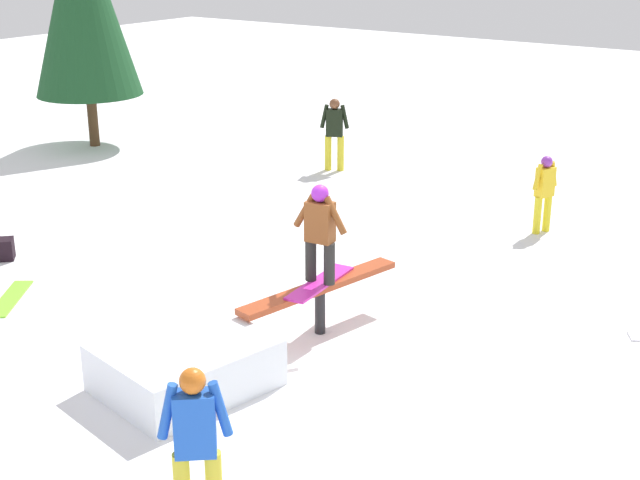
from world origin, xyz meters
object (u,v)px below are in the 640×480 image
at_px(main_rider_on_rail, 320,236).
at_px(rail_feature, 320,291).
at_px(bystander_yellow, 544,190).
at_px(bystander_black, 334,130).
at_px(backpack_on_snow, 6,249).
at_px(loose_snowboard_lime, 10,298).
at_px(bystander_blue, 196,441).

bearing_deg(main_rider_on_rail, rail_feature, 0.00).
relative_size(rail_feature, bystander_yellow, 1.89).
bearing_deg(bystander_yellow, main_rider_on_rail, 12.65).
height_order(bystander_black, backpack_on_snow, bystander_black).
relative_size(loose_snowboard_lime, backpack_on_snow, 3.80).
bearing_deg(bystander_black, loose_snowboard_lime, -116.40).
xyz_separation_m(main_rider_on_rail, backpack_on_snow, (-0.64, 5.65, -1.18)).
xyz_separation_m(main_rider_on_rail, bystander_black, (6.85, 4.42, -0.47)).
bearing_deg(loose_snowboard_lime, bystander_yellow, 109.10).
bearing_deg(bystander_blue, backpack_on_snow, 115.25).
relative_size(bystander_blue, bystander_yellow, 1.16).
relative_size(bystander_blue, loose_snowboard_lime, 1.22).
height_order(main_rider_on_rail, bystander_yellow, main_rider_on_rail).
xyz_separation_m(bystander_black, backpack_on_snow, (-7.49, 1.23, -0.71)).
xyz_separation_m(main_rider_on_rail, loose_snowboard_lime, (-1.64, 4.25, -1.34)).
distance_m(bystander_blue, loose_snowboard_lime, 6.15).
distance_m(rail_feature, bystander_black, 8.15).
relative_size(bystander_yellow, backpack_on_snow, 3.99).
height_order(main_rider_on_rail, bystander_blue, main_rider_on_rail).
xyz_separation_m(rail_feature, bystander_yellow, (5.50, -0.83, 0.17)).
bearing_deg(bystander_black, backpack_on_snow, -126.85).
height_order(main_rider_on_rail, loose_snowboard_lime, main_rider_on_rail).
distance_m(rail_feature, bystander_yellow, 5.56).
distance_m(bystander_blue, backpack_on_snow, 7.80).
xyz_separation_m(main_rider_on_rail, bystander_yellow, (5.50, -0.83, -0.58)).
xyz_separation_m(bystander_blue, bystander_black, (10.73, 5.83, -0.01)).
relative_size(main_rider_on_rail, bystander_yellow, 1.01).
height_order(bystander_blue, backpack_on_snow, bystander_blue).
relative_size(bystander_blue, bystander_black, 1.01).
distance_m(bystander_black, loose_snowboard_lime, 8.53).
distance_m(main_rider_on_rail, loose_snowboard_lime, 4.75).
distance_m(rail_feature, backpack_on_snow, 5.70).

